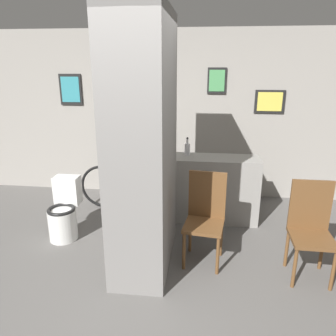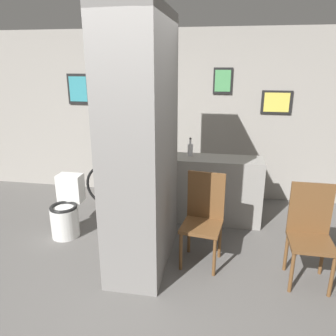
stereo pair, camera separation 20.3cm
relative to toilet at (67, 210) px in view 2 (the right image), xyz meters
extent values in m
plane|color=#5B5956|center=(1.16, -1.00, -0.32)|extent=(14.00, 14.00, 0.00)
cube|color=gray|center=(1.16, 1.63, 0.98)|extent=(8.00, 0.06, 2.60)
cube|color=black|center=(-0.44, 1.58, 1.38)|extent=(0.36, 0.02, 0.48)
cube|color=teal|center=(-0.44, 1.57, 1.38)|extent=(0.30, 0.01, 0.39)
cube|color=black|center=(2.66, 1.58, 1.23)|extent=(0.44, 0.02, 0.34)
cube|color=#E0CC4C|center=(2.66, 1.57, 1.23)|extent=(0.36, 0.01, 0.28)
cube|color=black|center=(1.86, 1.58, 1.53)|extent=(0.28, 0.02, 0.38)
cube|color=#4C9959|center=(1.86, 1.57, 1.53)|extent=(0.23, 0.01, 0.31)
cube|color=gray|center=(1.10, -0.37, 0.98)|extent=(0.55, 1.26, 2.60)
cylinder|color=#593319|center=(0.82, -0.62, 1.23)|extent=(0.03, 0.40, 0.40)
cylinder|color=red|center=(0.80, -0.62, 1.23)|extent=(0.01, 0.07, 0.07)
cube|color=gray|center=(1.72, 0.71, 0.13)|extent=(1.48, 0.44, 0.90)
cylinder|color=silver|center=(0.00, -0.07, -0.13)|extent=(0.35, 0.35, 0.39)
torus|color=black|center=(0.00, -0.07, 0.08)|extent=(0.34, 0.34, 0.04)
cube|color=silver|center=(0.00, 0.16, 0.24)|extent=(0.31, 0.20, 0.36)
cylinder|color=brown|center=(1.54, -0.53, -0.11)|extent=(0.04, 0.04, 0.43)
cylinder|color=brown|center=(1.89, -0.57, -0.11)|extent=(0.04, 0.04, 0.43)
cylinder|color=brown|center=(1.59, -0.17, -0.11)|extent=(0.04, 0.04, 0.43)
cylinder|color=brown|center=(1.94, -0.22, -0.11)|extent=(0.04, 0.04, 0.43)
cube|color=brown|center=(1.74, -0.37, 0.13)|extent=(0.46, 0.46, 0.04)
cube|color=brown|center=(1.76, -0.18, 0.41)|extent=(0.41, 0.08, 0.53)
cylinder|color=brown|center=(2.63, -0.70, -0.11)|extent=(0.04, 0.04, 0.43)
cylinder|color=brown|center=(2.98, -0.71, -0.11)|extent=(0.04, 0.04, 0.43)
cylinder|color=brown|center=(2.63, -0.34, -0.11)|extent=(0.04, 0.04, 0.43)
cylinder|color=brown|center=(2.99, -0.35, -0.11)|extent=(0.04, 0.04, 0.43)
cube|color=brown|center=(2.81, -0.53, 0.13)|extent=(0.42, 0.42, 0.04)
cube|color=brown|center=(2.81, -0.34, 0.41)|extent=(0.41, 0.04, 0.53)
torus|color=black|center=(0.21, 0.91, 0.01)|extent=(0.66, 0.04, 0.66)
torus|color=black|center=(1.12, 0.91, 0.01)|extent=(0.66, 0.04, 0.66)
cylinder|color=black|center=(0.66, 0.91, 0.18)|extent=(0.84, 0.04, 0.04)
cylinder|color=black|center=(0.44, 0.91, 0.18)|extent=(0.03, 0.03, 0.34)
cylinder|color=black|center=(1.07, 0.91, 0.18)|extent=(0.03, 0.03, 0.31)
cube|color=black|center=(0.44, 0.91, 0.37)|extent=(0.16, 0.06, 0.04)
cylinder|color=#262626|center=(1.07, 0.91, 0.34)|extent=(0.03, 0.42, 0.03)
cylinder|color=silver|center=(1.48, 0.78, 0.66)|extent=(0.07, 0.07, 0.16)
cylinder|color=silver|center=(1.48, 0.78, 0.77)|extent=(0.03, 0.03, 0.07)
sphere|color=#333333|center=(1.48, 0.78, 0.82)|extent=(0.03, 0.03, 0.03)
camera|label=1|loc=(1.72, -3.54, 1.80)|focal=35.00mm
camera|label=2|loc=(1.92, -3.51, 1.80)|focal=35.00mm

